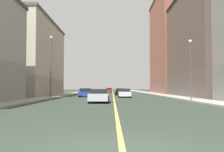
% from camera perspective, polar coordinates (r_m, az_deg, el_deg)
% --- Properties ---
extents(ground_plane, '(400.00, 400.00, 0.00)m').
position_cam_1_polar(ground_plane, '(6.68, 2.33, -15.05)').
color(ground_plane, '#2B352D').
rests_on(ground_plane, ground).
extents(sidewalk_left, '(2.55, 168.00, 0.15)m').
position_cam_1_polar(sidewalk_left, '(56.30, 9.73, -3.79)').
color(sidewalk_left, '#9E9B93').
rests_on(sidewalk_left, ground).
extents(sidewalk_right, '(2.55, 168.00, 0.15)m').
position_cam_1_polar(sidewalk_right, '(56.22, -8.85, -3.80)').
color(sidewalk_right, '#9E9B93').
rests_on(sidewalk_right, ground).
extents(lane_center_stripe, '(0.16, 154.00, 0.01)m').
position_cam_1_polar(lane_center_stripe, '(55.53, 0.44, -3.92)').
color(lane_center_stripe, '#E5D14C').
rests_on(lane_center_stripe, ground).
extents(building_left_mid, '(10.14, 21.38, 16.27)m').
position_cam_1_polar(building_left_mid, '(44.32, 20.80, 6.41)').
color(building_left_mid, brown).
rests_on(building_left_mid, ground).
extents(building_left_far, '(10.14, 21.87, 23.28)m').
position_cam_1_polar(building_left_far, '(67.15, 13.62, 6.38)').
color(building_left_far, brown).
rests_on(building_left_far, ground).
extents(building_right_midblock, '(10.14, 21.30, 12.80)m').
position_cam_1_polar(building_right_midblock, '(48.66, -17.82, 3.54)').
color(building_right_midblock, '#9D9688').
rests_on(building_right_midblock, ground).
extents(street_lamp_left_near, '(0.36, 0.36, 6.57)m').
position_cam_1_polar(street_lamp_left_near, '(30.94, 16.40, 2.71)').
color(street_lamp_left_near, '#4C4C51').
rests_on(street_lamp_left_near, ground).
extents(street_lamp_right_near, '(0.36, 0.36, 8.16)m').
position_cam_1_polar(street_lamp_right_near, '(37.05, -12.53, 3.15)').
color(street_lamp_right_near, '#4C4C51').
rests_on(street_lamp_right_near, ground).
extents(car_silver, '(1.89, 4.57, 1.31)m').
position_cam_1_polar(car_silver, '(26.26, -2.55, -4.22)').
color(car_silver, silver).
rests_on(car_silver, ground).
extents(car_blue, '(1.91, 4.31, 1.32)m').
position_cam_1_polar(car_blue, '(42.67, -5.42, -3.50)').
color(car_blue, '#23389E').
rests_on(car_blue, ground).
extents(car_black, '(2.02, 4.21, 1.29)m').
position_cam_1_polar(car_black, '(51.70, 1.93, -3.33)').
color(car_black, black).
rests_on(car_black, ground).
extents(car_white, '(1.80, 4.19, 1.28)m').
position_cam_1_polar(car_white, '(39.87, 2.83, -3.60)').
color(car_white, white).
rests_on(car_white, ground).
extents(car_red, '(1.83, 4.39, 1.31)m').
position_cam_1_polar(car_red, '(75.83, -0.44, -3.04)').
color(car_red, red).
rests_on(car_red, ground).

